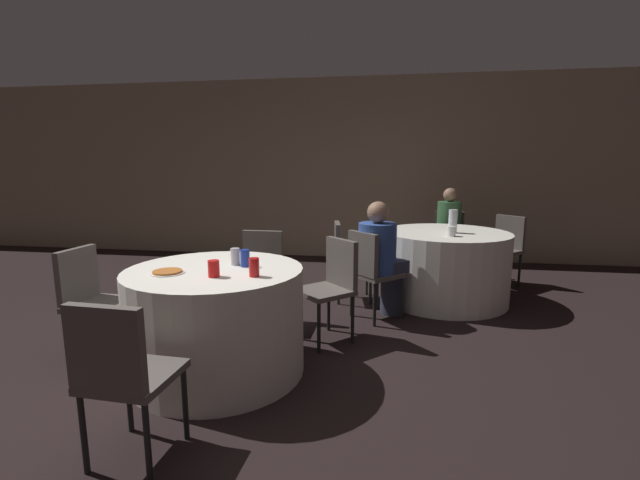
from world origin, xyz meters
TOP-DOWN VIEW (x-y plane):
  - ground_plane at (0.00, 0.00)m, footprint 16.00×16.00m
  - wall_back at (0.00, 4.10)m, footprint 16.00×0.06m
  - table_near at (0.10, 0.04)m, footprint 1.23×1.23m
  - table_far at (1.91, 2.02)m, footprint 1.36×1.36m
  - chair_near_northeast at (0.84, 0.75)m, footprint 0.57×0.57m
  - chair_near_west at (-0.93, 0.09)m, footprint 0.42×0.42m
  - chair_near_north at (0.11, 1.06)m, footprint 0.41×0.41m
  - chair_near_south at (0.05, -0.99)m, footprint 0.42×0.42m
  - chair_far_northeast at (2.71, 2.75)m, footprint 0.57×0.57m
  - chair_far_southwest at (1.12, 1.27)m, footprint 0.57×0.57m
  - chair_far_west at (0.83, 1.84)m, footprint 0.46×0.46m
  - chair_far_north at (2.08, 3.09)m, footprint 0.46×0.46m
  - person_blue_shirt at (1.23, 1.37)m, footprint 0.49×0.49m
  - person_green_jacket at (2.05, 2.93)m, footprint 0.34×0.49m
  - pizza_plate_near at (-0.16, -0.13)m, footprint 0.23×0.23m
  - soda_can_silver at (0.20, 0.17)m, footprint 0.07×0.07m
  - soda_can_blue at (0.29, 0.13)m, footprint 0.07×0.07m
  - soda_can_red at (0.43, -0.12)m, footprint 0.07×0.07m
  - cup_near at (0.18, -0.17)m, footprint 0.07×0.07m
  - bottle_far at (1.96, 1.96)m, footprint 0.09×0.09m
  - cup_far at (1.92, 1.72)m, footprint 0.09×0.09m

SIDE VIEW (x-z plane):
  - ground_plane at x=0.00m, z-range 0.00..0.00m
  - table_near at x=0.10m, z-range 0.00..0.76m
  - table_far at x=1.91m, z-range 0.00..0.76m
  - chair_near_northeast at x=0.84m, z-range 0.09..0.95m
  - chair_near_west at x=-0.93m, z-range 0.09..0.95m
  - chair_near_north at x=0.11m, z-range 0.09..0.95m
  - chair_near_south at x=0.05m, z-range 0.09..0.95m
  - chair_far_northeast at x=2.71m, z-range 0.09..0.95m
  - chair_far_southwest at x=1.12m, z-range 0.09..0.95m
  - chair_far_west at x=0.83m, z-range 0.09..0.95m
  - chair_far_north at x=2.08m, z-range 0.09..0.95m
  - person_green_jacket at x=2.05m, z-range -0.01..1.17m
  - person_blue_shirt at x=1.23m, z-range 0.02..1.15m
  - pizza_plate_near at x=-0.16m, z-range 0.76..0.78m
  - cup_far at x=1.92m, z-range 0.76..0.86m
  - cup_near at x=0.18m, z-range 0.76..0.87m
  - soda_can_silver at x=0.20m, z-range 0.76..0.88m
  - soda_can_blue at x=0.29m, z-range 0.76..0.88m
  - soda_can_red at x=0.43m, z-range 0.76..0.88m
  - bottle_far at x=1.96m, z-range 0.76..1.01m
  - wall_back at x=0.00m, z-range 0.00..2.80m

